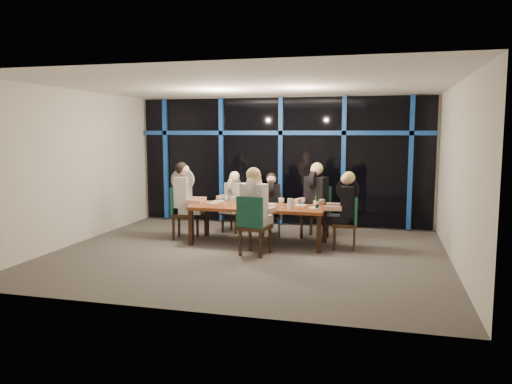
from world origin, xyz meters
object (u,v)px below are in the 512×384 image
diner_far_mid (271,195)px  diner_far_right (315,189)px  chair_far_left (235,209)px  water_pitcher (291,204)px  dining_table (259,210)px  chair_far_right (317,209)px  diner_end_left (185,189)px  diner_end_right (345,199)px  chair_far_mid (271,211)px  chair_end_left (181,210)px  chair_end_right (349,220)px  diner_far_left (233,193)px  chair_near_mid (253,223)px  diner_near_mid (255,198)px  wine_bottle (317,202)px

diner_far_mid → diner_far_right: diner_far_right is taller
chair_far_left → water_pitcher: bearing=-25.6°
dining_table → chair_far_right: (1.02, 0.91, -0.09)m
diner_end_left → diner_end_right: bearing=-98.5°
chair_far_mid → chair_end_left: (-1.72, -0.80, 0.09)m
dining_table → chair_far_left: chair_far_left is taller
chair_end_right → diner_end_left: bearing=-94.3°
chair_far_right → water_pitcher: (-0.34, -1.16, 0.26)m
chair_end_right → diner_far_left: size_ratio=1.12×
chair_far_left → chair_end_right: size_ratio=0.91×
chair_near_mid → diner_far_right: bearing=-105.1°
diner_near_mid → water_pitcher: 0.81m
dining_table → chair_far_right: 1.37m
wine_bottle → chair_near_mid: bearing=-139.2°
diner_end_left → diner_end_right: size_ratio=1.08×
chair_far_mid → diner_end_left: (-1.63, -0.79, 0.52)m
diner_far_mid → diner_far_right: size_ratio=0.85×
chair_far_mid → chair_far_right: (0.97, 0.02, 0.09)m
diner_far_right → diner_near_mid: size_ratio=0.99×
dining_table → diner_far_mid: diner_far_mid is taller
diner_far_mid → diner_far_left: bearing=156.7°
chair_near_mid → wine_bottle: wine_bottle is taller
diner_far_left → diner_end_right: diner_end_right is taller
diner_far_right → water_pitcher: size_ratio=5.07×
chair_far_mid → diner_far_mid: diner_far_mid is taller
chair_far_left → diner_end_left: size_ratio=0.87×
chair_far_right → diner_end_right: (0.64, -0.89, 0.36)m
chair_far_right → diner_end_left: size_ratio=1.02×
diner_far_right → diner_end_left: 2.67m
diner_far_mid → wine_bottle: size_ratio=2.71×
dining_table → diner_far_left: 1.29m
chair_end_left → diner_end_left: bearing=-90.0°
chair_far_right → chair_end_left: size_ratio=0.99×
chair_near_mid → diner_end_left: 2.04m
chair_far_left → diner_near_mid: 2.18m
chair_far_left → water_pitcher: size_ratio=4.44×
chair_far_left → chair_far_right: size_ratio=0.85×
chair_far_left → diner_far_left: size_ratio=1.03×
wine_bottle → diner_far_right: bearing=100.0°
diner_far_right → water_pitcher: 1.14m
diner_end_right → chair_far_left: bearing=-116.0°
diner_near_mid → wine_bottle: diner_near_mid is taller
chair_end_left → diner_end_right: size_ratio=1.11×
chair_far_left → chair_far_mid: bearing=4.8°
chair_far_left → diner_end_right: bearing=-6.8°
chair_far_right → chair_far_left: bearing=-163.5°
diner_far_right → water_pitcher: bearing=-84.7°
diner_far_right → chair_near_mid: bearing=-94.8°
chair_end_right → diner_far_right: bearing=-139.7°
dining_table → chair_far_mid: size_ratio=2.87×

